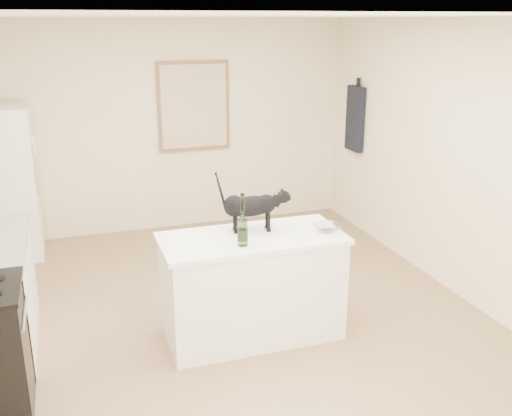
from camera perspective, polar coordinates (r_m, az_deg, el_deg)
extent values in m
plane|color=#926B4D|center=(5.26, -2.11, -11.36)|extent=(5.50, 5.50, 0.00)
plane|color=white|center=(4.58, -2.50, 18.27)|extent=(5.50, 5.50, 0.00)
plane|color=beige|center=(7.38, -8.39, 7.84)|extent=(4.50, 0.00, 4.50)
plane|color=beige|center=(2.45, 16.83, -14.31)|extent=(4.50, 0.00, 4.50)
plane|color=beige|center=(5.78, 19.68, 4.18)|extent=(0.00, 5.50, 5.50)
cube|color=white|center=(4.92, -0.37, -7.90)|extent=(1.44, 0.67, 0.86)
cube|color=white|center=(4.74, -0.38, -3.00)|extent=(1.50, 0.70, 0.04)
cube|color=white|center=(7.00, -23.48, 2.20)|extent=(0.68, 0.68, 1.70)
cube|color=brown|center=(7.37, -6.11, 9.88)|extent=(0.90, 0.03, 1.10)
cube|color=beige|center=(7.35, -6.08, 9.87)|extent=(0.82, 0.00, 1.02)
cube|color=black|center=(7.42, 9.67, 8.62)|extent=(0.08, 0.34, 0.80)
cylinder|color=#295120|center=(4.48, -1.33, -1.46)|extent=(0.09, 0.09, 0.37)
imported|color=silver|center=(4.87, 6.98, -1.94)|extent=(0.22, 0.22, 0.05)
cube|color=white|center=(6.87, -21.05, 5.71)|extent=(0.07, 0.15, 0.20)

